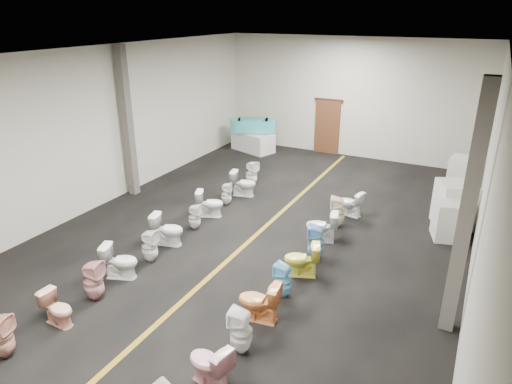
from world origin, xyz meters
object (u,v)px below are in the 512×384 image
toilet_right_5 (259,302)px  toilet_right_6 (283,280)px  toilet_left_9 (226,194)px  toilet_right_9 (322,226)px  toilet_left_4 (120,261)px  appliance_crate_d (462,175)px  toilet_left_6 (168,230)px  toilet_left_1 (2,336)px  toilet_right_3 (209,364)px  toilet_left_2 (58,309)px  toilet_right_8 (316,242)px  toilet_left_7 (195,217)px  appliance_crate_b (454,204)px  appliance_crate_c (457,195)px  toilet_right_10 (337,212)px  toilet_right_4 (241,331)px  appliance_crate_a (450,220)px  toilet_right_11 (350,203)px  display_table (253,142)px  toilet_right_7 (302,260)px  bathtub (253,125)px  toilet_left_11 (252,173)px  toilet_left_8 (210,203)px  toilet_left_5 (150,246)px  toilet_left_3 (93,281)px

toilet_right_5 → toilet_right_6: toilet_right_5 is taller
toilet_left_9 → toilet_right_9: bearing=-123.8°
toilet_right_6 → toilet_left_4: bearing=-69.9°
appliance_crate_d → toilet_right_9: appliance_crate_d is taller
toilet_left_6 → toilet_right_5: toilet_right_5 is taller
toilet_left_1 → toilet_right_3: (3.37, 1.04, -0.02)m
toilet_left_1 → toilet_right_5: size_ratio=1.01×
appliance_crate_d → toilet_left_2: bearing=-119.8°
toilet_left_1 → toilet_right_5: bearing=-62.6°
appliance_crate_d → toilet_right_8: size_ratio=1.31×
toilet_left_2 → toilet_left_7: toilet_left_7 is taller
toilet_left_4 → toilet_right_8: (3.46, 2.65, 0.04)m
toilet_right_6 → toilet_right_8: (0.06, 1.72, 0.06)m
toilet_left_4 → appliance_crate_d: bearing=-55.3°
toilet_right_8 → appliance_crate_b: bearing=126.6°
appliance_crate_c → toilet_right_5: size_ratio=0.96×
toilet_right_3 → toilet_right_10: bearing=-168.6°
appliance_crate_b → appliance_crate_c: size_ratio=1.58×
toilet_left_4 → toilet_right_4: 3.53m
appliance_crate_a → toilet_right_11: (-2.61, 0.21, -0.12)m
display_table → toilet_right_7: size_ratio=2.23×
display_table → toilet_right_4: (5.27, -10.59, 0.03)m
display_table → bathtub: bearing=135.0°
display_table → toilet_left_1: bearing=-81.7°
toilet_left_2 → toilet_left_11: toilet_left_11 is taller
toilet_left_8 → appliance_crate_a: bearing=-97.7°
toilet_left_1 → toilet_right_8: (3.49, 5.40, 0.02)m
toilet_right_8 → appliance_crate_c: bearing=135.5°
bathtub → toilet_right_4: size_ratio=2.12×
appliance_crate_d → toilet_left_11: (-6.15, -2.55, -0.14)m
appliance_crate_b → toilet_left_8: bearing=-158.1°
toilet_right_3 → display_table: bearing=-143.9°
toilet_right_7 → toilet_right_8: (0.02, 0.82, 0.04)m
appliance_crate_a → toilet_left_6: appliance_crate_a is taller
toilet_left_2 → toilet_right_8: size_ratio=0.77×
toilet_left_5 → toilet_right_7: toilet_left_5 is taller
toilet_left_9 → toilet_left_2: bearing=162.1°
toilet_right_3 → toilet_right_9: toilet_right_9 is taller
toilet_right_4 → toilet_left_8: bearing=-149.2°
bathtub → toilet_left_9: bearing=-93.7°
bathtub → toilet_right_7: size_ratio=2.27×
appliance_crate_b → toilet_left_11: appliance_crate_b is taller
toilet_right_4 → toilet_right_7: size_ratio=1.07×
appliance_crate_b → appliance_crate_d: size_ratio=1.08×
toilet_left_7 → toilet_right_11: toilet_right_11 is taller
appliance_crate_d → toilet_left_1: 13.02m
toilet_right_10 → toilet_right_6: bearing=-16.0°
toilet_right_3 → toilet_right_9: size_ratio=0.96×
toilet_left_2 → toilet_left_9: bearing=2.4°
toilet_left_3 → toilet_right_3: bearing=-117.4°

